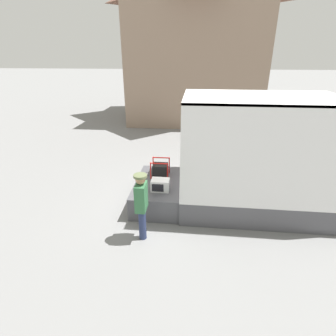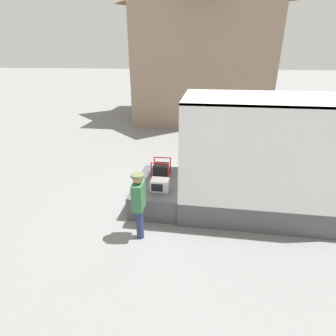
# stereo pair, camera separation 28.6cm
# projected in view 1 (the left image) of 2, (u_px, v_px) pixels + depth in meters

# --- Properties ---
(ground_plane) EXTENTS (160.00, 160.00, 0.00)m
(ground_plane) POSITION_uv_depth(u_px,v_px,m) (181.00, 202.00, 8.15)
(ground_plane) COLOR gray
(box_truck) EXTENTS (5.95, 2.50, 3.25)m
(box_truck) POSITION_uv_depth(u_px,v_px,m) (310.00, 179.00, 7.40)
(box_truck) COLOR white
(box_truck) RESTS_ON ground
(tailgate_deck) EXTENTS (1.40, 2.37, 0.67)m
(tailgate_deck) POSITION_uv_depth(u_px,v_px,m) (159.00, 191.00, 8.08)
(tailgate_deck) COLOR #4C4C51
(tailgate_deck) RESTS_ON ground
(microwave) EXTENTS (0.51, 0.38, 0.33)m
(microwave) POSITION_uv_depth(u_px,v_px,m) (160.00, 185.00, 7.39)
(microwave) COLOR white
(microwave) RESTS_ON tailgate_deck
(portable_generator) EXTENTS (0.56, 0.53, 0.54)m
(portable_generator) POSITION_uv_depth(u_px,v_px,m) (161.00, 170.00, 8.25)
(portable_generator) COLOR black
(portable_generator) RESTS_ON tailgate_deck
(worker_person) EXTENTS (0.31, 0.44, 1.74)m
(worker_person) POSITION_uv_depth(u_px,v_px,m) (141.00, 201.00, 6.12)
(worker_person) COLOR navy
(worker_person) RESTS_ON ground
(house_backdrop) EXTENTS (8.64, 8.15, 9.85)m
(house_backdrop) POSITION_uv_depth(u_px,v_px,m) (196.00, 41.00, 17.54)
(house_backdrop) COLOR gray
(house_backdrop) RESTS_ON ground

